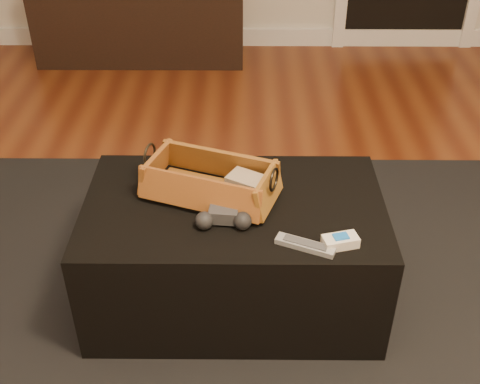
{
  "coord_description": "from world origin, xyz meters",
  "views": [
    {
      "loc": [
        0.19,
        -1.38,
        1.6
      ],
      "look_at": [
        0.18,
        0.2,
        0.49
      ],
      "focal_mm": 45.0,
      "sensor_mm": 36.0,
      "label": 1
    }
  ],
  "objects_px": {
    "wicker_basket": "(210,183)",
    "cream_gadget": "(340,241)",
    "silver_remote": "(305,245)",
    "media_cabinet": "(141,19)",
    "ottoman": "(234,252)",
    "game_controller": "(224,218)",
    "tv_remote": "(203,190)"
  },
  "relations": [
    {
      "from": "tv_remote",
      "to": "game_controller",
      "type": "xyz_separation_m",
      "value": [
        0.07,
        -0.15,
        0.0
      ]
    },
    {
      "from": "game_controller",
      "to": "cream_gadget",
      "type": "relative_size",
      "value": 1.52
    },
    {
      "from": "wicker_basket",
      "to": "media_cabinet",
      "type": "bearing_deg",
      "value": 104.35
    },
    {
      "from": "media_cabinet",
      "to": "cream_gadget",
      "type": "bearing_deg",
      "value": -68.7
    },
    {
      "from": "tv_remote",
      "to": "silver_remote",
      "type": "relative_size",
      "value": 1.26
    },
    {
      "from": "tv_remote",
      "to": "game_controller",
      "type": "height_order",
      "value": "game_controller"
    },
    {
      "from": "tv_remote",
      "to": "cream_gadget",
      "type": "height_order",
      "value": "same"
    },
    {
      "from": "media_cabinet",
      "to": "silver_remote",
      "type": "height_order",
      "value": "media_cabinet"
    },
    {
      "from": "tv_remote",
      "to": "wicker_basket",
      "type": "bearing_deg",
      "value": 30.87
    },
    {
      "from": "cream_gadget",
      "to": "ottoman",
      "type": "bearing_deg",
      "value": 146.43
    },
    {
      "from": "wicker_basket",
      "to": "ottoman",
      "type": "bearing_deg",
      "value": -29.49
    },
    {
      "from": "media_cabinet",
      "to": "wicker_basket",
      "type": "height_order",
      "value": "wicker_basket"
    },
    {
      "from": "wicker_basket",
      "to": "cream_gadget",
      "type": "bearing_deg",
      "value": -32.8
    },
    {
      "from": "game_controller",
      "to": "media_cabinet",
      "type": "bearing_deg",
      "value": 104.51
    },
    {
      "from": "silver_remote",
      "to": "ottoman",
      "type": "bearing_deg",
      "value": 134.26
    },
    {
      "from": "wicker_basket",
      "to": "game_controller",
      "type": "bearing_deg",
      "value": -73.36
    },
    {
      "from": "wicker_basket",
      "to": "silver_remote",
      "type": "height_order",
      "value": "wicker_basket"
    },
    {
      "from": "media_cabinet",
      "to": "tv_remote",
      "type": "relative_size",
      "value": 5.79
    },
    {
      "from": "silver_remote",
      "to": "cream_gadget",
      "type": "height_order",
      "value": "cream_gadget"
    },
    {
      "from": "media_cabinet",
      "to": "ottoman",
      "type": "xyz_separation_m",
      "value": [
        0.65,
        -2.29,
        -0.04
      ]
    },
    {
      "from": "wicker_basket",
      "to": "cream_gadget",
      "type": "relative_size",
      "value": 4.21
    },
    {
      "from": "silver_remote",
      "to": "media_cabinet",
      "type": "bearing_deg",
      "value": 109.12
    },
    {
      "from": "ottoman",
      "to": "silver_remote",
      "type": "distance_m",
      "value": 0.38
    },
    {
      "from": "media_cabinet",
      "to": "game_controller",
      "type": "bearing_deg",
      "value": -75.49
    },
    {
      "from": "media_cabinet",
      "to": "cream_gadget",
      "type": "distance_m",
      "value": 2.69
    },
    {
      "from": "media_cabinet",
      "to": "tv_remote",
      "type": "distance_m",
      "value": 2.32
    },
    {
      "from": "ottoman",
      "to": "tv_remote",
      "type": "height_order",
      "value": "tv_remote"
    },
    {
      "from": "ottoman",
      "to": "wicker_basket",
      "type": "bearing_deg",
      "value": 150.51
    },
    {
      "from": "ottoman",
      "to": "silver_remote",
      "type": "xyz_separation_m",
      "value": [
        0.22,
        -0.22,
        0.22
      ]
    },
    {
      "from": "tv_remote",
      "to": "cream_gadget",
      "type": "bearing_deg",
      "value": -16.42
    },
    {
      "from": "ottoman",
      "to": "wicker_basket",
      "type": "height_order",
      "value": "wicker_basket"
    },
    {
      "from": "ottoman",
      "to": "tv_remote",
      "type": "xyz_separation_m",
      "value": [
        -0.11,
        0.04,
        0.24
      ]
    }
  ]
}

